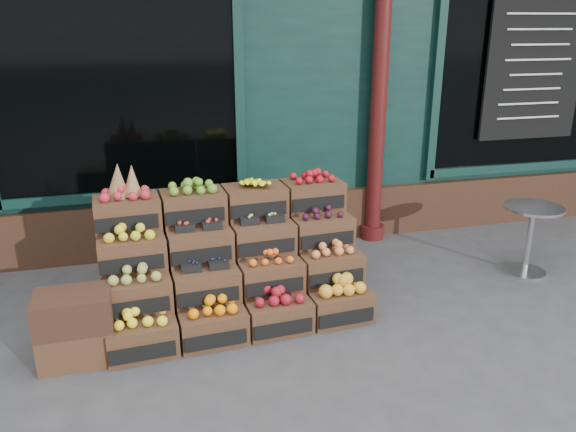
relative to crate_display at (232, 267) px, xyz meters
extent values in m
plane|color=#3E3E41|center=(0.71, -0.70, -0.43)|extent=(60.00, 60.00, 0.00)
cube|color=black|center=(0.71, 4.50, 1.97)|extent=(12.00, 6.00, 4.80)
cube|color=black|center=(0.71, 1.55, 1.07)|extent=(12.00, 0.12, 3.00)
cube|color=#392216|center=(0.71, 1.48, -0.13)|extent=(12.00, 0.18, 0.60)
cube|color=black|center=(-0.89, 1.48, 1.32)|extent=(2.40, 0.06, 2.00)
cube|color=black|center=(3.91, 1.48, 1.32)|extent=(2.40, 0.06, 2.00)
cylinder|color=#461110|center=(1.91, 1.35, 1.17)|extent=(0.18, 0.18, 3.20)
cube|color=black|center=(3.91, 1.40, 1.47)|extent=(1.30, 0.04, 1.60)
cube|color=#4C2F1D|center=(-0.80, -0.50, -0.29)|extent=(0.56, 0.40, 0.27)
cube|color=black|center=(-0.79, -0.69, -0.32)|extent=(0.49, 0.05, 0.12)
cube|color=yellow|center=(-0.80, -0.50, -0.11)|extent=(0.45, 0.31, 0.09)
cube|color=#4C2F1D|center=(-0.24, -0.46, -0.29)|extent=(0.56, 0.40, 0.27)
cube|color=black|center=(-0.23, -0.66, -0.32)|extent=(0.49, 0.05, 0.12)
cube|color=orange|center=(-0.24, -0.46, -0.11)|extent=(0.45, 0.31, 0.10)
cube|color=#4C2F1D|center=(0.31, -0.43, -0.29)|extent=(0.56, 0.40, 0.27)
cube|color=black|center=(0.32, -0.62, -0.32)|extent=(0.49, 0.05, 0.12)
cube|color=maroon|center=(0.31, -0.43, -0.11)|extent=(0.45, 0.31, 0.10)
cube|color=#4C2F1D|center=(0.87, -0.39, -0.29)|extent=(0.56, 0.40, 0.27)
cube|color=black|center=(0.88, -0.59, -0.32)|extent=(0.49, 0.05, 0.12)
cube|color=gold|center=(0.87, -0.39, -0.10)|extent=(0.45, 0.31, 0.12)
cube|color=#4C2F1D|center=(-0.81, -0.27, -0.02)|extent=(0.56, 0.40, 0.27)
cube|color=black|center=(-0.80, -0.47, -0.05)|extent=(0.49, 0.05, 0.12)
cube|color=#979E4A|center=(-0.81, -0.27, 0.16)|extent=(0.45, 0.31, 0.09)
cube|color=#4C2F1D|center=(-0.26, -0.24, -0.02)|extent=(0.56, 0.40, 0.27)
cube|color=black|center=(-0.25, -0.43, -0.05)|extent=(0.49, 0.05, 0.12)
cube|color=#1A1842|center=(-0.26, -0.24, 0.13)|extent=(0.45, 0.31, 0.03)
cube|color=#4C2F1D|center=(0.30, -0.20, -0.02)|extent=(0.56, 0.40, 0.27)
cube|color=black|center=(0.31, -0.40, -0.05)|extent=(0.49, 0.05, 0.12)
cube|color=orange|center=(0.30, -0.20, 0.15)|extent=(0.45, 0.31, 0.07)
cube|color=#4C2F1D|center=(0.85, -0.17, -0.02)|extent=(0.56, 0.40, 0.27)
cube|color=black|center=(0.86, -0.36, -0.05)|extent=(0.49, 0.05, 0.12)
cube|color=#EA7D42|center=(0.85, -0.17, 0.15)|extent=(0.45, 0.31, 0.09)
cube|color=#4C2F1D|center=(-0.83, -0.04, 0.24)|extent=(0.56, 0.40, 0.27)
cube|color=black|center=(-0.81, -0.24, 0.22)|extent=(0.49, 0.05, 0.12)
cube|color=yellow|center=(-0.83, -0.04, 0.42)|extent=(0.45, 0.31, 0.09)
cube|color=#4C2F1D|center=(-0.27, -0.01, 0.24)|extent=(0.56, 0.40, 0.27)
cube|color=black|center=(-0.26, -0.21, 0.22)|extent=(0.49, 0.05, 0.12)
cube|color=#AA2B1E|center=(-0.27, -0.01, 0.40)|extent=(0.45, 0.31, 0.04)
cube|color=#4C2F1D|center=(0.28, 0.03, 0.24)|extent=(0.56, 0.40, 0.27)
cube|color=black|center=(0.30, -0.17, 0.22)|extent=(0.49, 0.05, 0.12)
cube|color=#95CD58|center=(0.28, 0.03, 0.39)|extent=(0.45, 0.31, 0.03)
cube|color=#4C2F1D|center=(0.84, 0.06, 0.24)|extent=(0.56, 0.40, 0.27)
cube|color=black|center=(0.85, -0.14, 0.22)|extent=(0.49, 0.05, 0.12)
cube|color=#310C1F|center=(0.84, 0.06, 0.41)|extent=(0.45, 0.31, 0.07)
cube|color=#4C2F1D|center=(-0.84, 0.18, 0.51)|extent=(0.56, 0.40, 0.27)
cube|color=black|center=(-0.83, -0.02, 0.48)|extent=(0.49, 0.05, 0.12)
cube|color=#B6232F|center=(-0.84, 0.18, 0.69)|extent=(0.45, 0.31, 0.09)
cube|color=#4C2F1D|center=(-0.29, 0.22, 0.51)|extent=(0.56, 0.40, 0.27)
cube|color=black|center=(-0.27, 0.02, 0.48)|extent=(0.49, 0.05, 0.12)
cube|color=#5D9526|center=(-0.29, 0.22, 0.69)|extent=(0.45, 0.31, 0.09)
cube|color=#4C2F1D|center=(0.27, 0.25, 0.51)|extent=(0.56, 0.40, 0.27)
cube|color=black|center=(0.28, 0.05, 0.48)|extent=(0.49, 0.05, 0.12)
cube|color=#F6F219|center=(0.27, 0.25, 0.69)|extent=(0.45, 0.31, 0.08)
cube|color=#4C2F1D|center=(0.82, 0.29, 0.51)|extent=(0.56, 0.40, 0.27)
cube|color=black|center=(0.84, 0.09, 0.48)|extent=(0.49, 0.05, 0.12)
cube|color=#A50F1B|center=(0.82, 0.29, 0.68)|extent=(0.45, 0.31, 0.08)
cube|color=#392216|center=(0.02, -0.22, -0.29)|extent=(2.22, 0.51, 0.27)
cube|color=#392216|center=(0.01, 0.01, -0.16)|extent=(2.22, 0.51, 0.54)
cube|color=#392216|center=(-0.01, 0.23, -0.02)|extent=(2.22, 0.51, 0.80)
cone|color=olive|center=(-0.89, 0.18, 0.80)|extent=(0.19, 0.19, 0.31)
cone|color=olive|center=(-0.78, 0.22, 0.78)|extent=(0.16, 0.16, 0.27)
cube|color=#4C2F1D|center=(-1.27, -0.48, -0.29)|extent=(0.56, 0.40, 0.28)
cube|color=#392216|center=(-1.27, -0.48, -0.01)|extent=(0.56, 0.40, 0.28)
cylinder|color=silver|center=(3.05, 0.01, -0.41)|extent=(0.42, 0.42, 0.03)
cylinder|color=silver|center=(3.05, 0.01, -0.07)|extent=(0.06, 0.06, 0.69)
cylinder|color=silver|center=(3.05, 0.01, 0.29)|extent=(0.58, 0.58, 0.03)
imported|color=#144719|center=(-1.35, 2.29, 0.61)|extent=(0.81, 0.57, 2.08)
camera|label=1|loc=(-0.67, -4.49, 2.03)|focal=35.00mm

